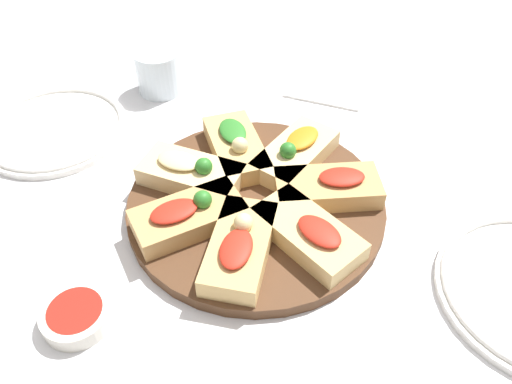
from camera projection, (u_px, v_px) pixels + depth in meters
The scene contains 13 objects.
ground_plane at pixel (256, 208), 0.70m from camera, with size 3.00×3.00×0.00m, color white.
serving_board at pixel (256, 204), 0.70m from camera, with size 0.36×0.36×0.02m, color #51331E.
focaccia_slice_0 at pixel (295, 153), 0.74m from camera, with size 0.12×0.16×0.05m.
focaccia_slice_1 at pixel (236, 147), 0.75m from camera, with size 0.13×0.16×0.05m.
focaccia_slice_2 at pixel (191, 173), 0.71m from camera, with size 0.15×0.09×0.05m.
focaccia_slice_3 at pixel (188, 215), 0.65m from camera, with size 0.16×0.14×0.05m.
focaccia_slice_4 at pixel (239, 246), 0.61m from camera, with size 0.07×0.14×0.05m.
focaccia_slice_5 at pixel (309, 233), 0.63m from camera, with size 0.16×0.14×0.04m.
focaccia_slice_6 at pixel (329, 187), 0.69m from camera, with size 0.16×0.11×0.04m.
plate_right at pixel (55, 129), 0.82m from camera, with size 0.24×0.24×0.02m.
water_glass at pixel (159, 72), 0.89m from camera, with size 0.08×0.08×0.08m, color silver.
napkin_stack at pixel (328, 85), 0.92m from camera, with size 0.14×0.12×0.01m, color white.
dipping_bowl at pixel (77, 315), 0.57m from camera, with size 0.08×0.08×0.02m.
Camera 1 is at (-0.10, 0.48, 0.51)m, focal length 35.00 mm.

